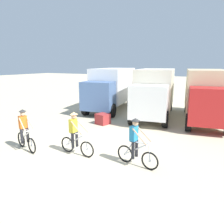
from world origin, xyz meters
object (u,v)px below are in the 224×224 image
Objects in this scene: cyclist_near_camera at (136,144)px; box_truck_cream_rv at (155,90)px; box_truck_avon_van at (111,87)px; supply_crate at (103,119)px; cyclist_orange_shirt at (25,131)px; cyclist_cowboy_hat at (75,135)px; box_truck_tan_camper at (206,93)px.

box_truck_cream_rv is at bearing 102.30° from cyclist_near_camera.
box_truck_avon_van is 4.90m from supply_crate.
cyclist_cowboy_hat is (2.29, 0.60, 0.00)m from cyclist_orange_shirt.
box_truck_tan_camper is 3.87× the size of cyclist_cowboy_hat.
box_truck_tan_camper is 9.45m from cyclist_cowboy_hat.
cyclist_cowboy_hat is at bearing -95.98° from box_truck_cream_rv.
box_truck_cream_rv is (3.88, -0.71, 0.00)m from box_truck_avon_van.
box_truck_tan_camper is at bearing 54.21° from cyclist_orange_shirt.
cyclist_orange_shirt is 1.00× the size of cyclist_cowboy_hat.
box_truck_tan_camper is at bearing 34.87° from supply_crate.
box_truck_avon_van is at bearing 169.60° from box_truck_cream_rv.
supply_crate is at bearing 79.53° from cyclist_orange_shirt.
cyclist_orange_shirt is (-6.49, -9.00, -1.03)m from box_truck_tan_camper.
box_truck_tan_camper is 9.42× the size of supply_crate.
box_truck_avon_van is 3.85× the size of cyclist_orange_shirt.
box_truck_tan_camper is 6.93m from supply_crate.
cyclist_cowboy_hat is 4.76m from supply_crate.
cyclist_near_camera is (2.59, 0.22, 0.00)m from cyclist_cowboy_hat.
box_truck_tan_camper reaches higher than cyclist_near_camera.
cyclist_orange_shirt is 5.26m from supply_crate.
supply_crate is at bearing -68.74° from box_truck_avon_van.
box_truck_cream_rv is at bearing 84.02° from cyclist_cowboy_hat.
box_truck_avon_van reaches higher than cyclist_near_camera.
box_truck_cream_rv is 9.37m from cyclist_orange_shirt.
cyclist_orange_shirt is at bearing -85.56° from box_truck_avon_van.
box_truck_avon_van is 9.43m from cyclist_cowboy_hat.
supply_crate is (1.69, -4.33, -1.54)m from box_truck_avon_van.
cyclist_near_camera is 2.43× the size of supply_crate.
cyclist_near_camera is at bearing -101.20° from box_truck_tan_camper.
cyclist_orange_shirt is 2.43× the size of supply_crate.
box_truck_avon_van is at bearing 94.44° from cyclist_orange_shirt.
supply_crate is (-2.19, -3.62, -1.54)m from box_truck_cream_rv.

